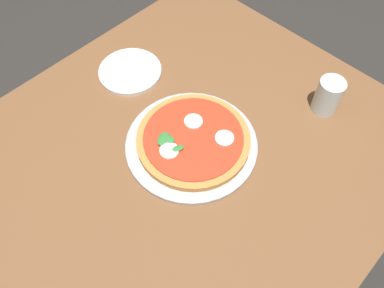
{
  "coord_description": "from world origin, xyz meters",
  "views": [
    {
      "loc": [
        0.34,
        0.4,
        1.57
      ],
      "look_at": [
        -0.07,
        0.0,
        0.71
      ],
      "focal_mm": 36.85,
      "sensor_mm": 36.0,
      "label": 1
    }
  ],
  "objects": [
    {
      "name": "pizza",
      "position": [
        -0.07,
        -0.0,
        0.73
      ],
      "size": [
        0.3,
        0.3,
        0.03
      ],
      "color": "#C6843F",
      "rests_on": "serving_tray"
    },
    {
      "name": "glass_cup",
      "position": [
        -0.42,
        0.18,
        0.76
      ],
      "size": [
        0.07,
        0.07,
        0.1
      ],
      "primitive_type": "cylinder",
      "color": "silver",
      "rests_on": "dining_table"
    },
    {
      "name": "dining_table",
      "position": [
        0.0,
        0.0,
        0.61
      ],
      "size": [
        1.23,
        1.02,
        0.7
      ],
      "color": "brown",
      "rests_on": "ground_plane"
    },
    {
      "name": "ground_plane",
      "position": [
        0.0,
        0.0,
        0.0
      ],
      "size": [
        6.0,
        6.0,
        0.0
      ],
      "primitive_type": "plane",
      "color": "#2D2B28"
    },
    {
      "name": "plate_white",
      "position": [
        -0.13,
        -0.31,
        0.71
      ],
      "size": [
        0.19,
        0.19,
        0.01
      ],
      "primitive_type": "cylinder",
      "color": "white",
      "rests_on": "dining_table"
    },
    {
      "name": "serving_tray",
      "position": [
        -0.07,
        0.0,
        0.71
      ],
      "size": [
        0.35,
        0.35,
        0.01
      ],
      "primitive_type": "cylinder",
      "color": "#B2B2B7",
      "rests_on": "dining_table"
    }
  ]
}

